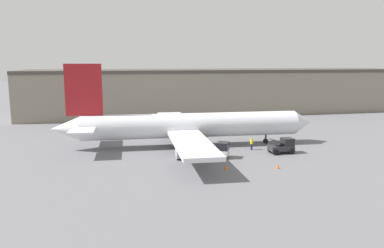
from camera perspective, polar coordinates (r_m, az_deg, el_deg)
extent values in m
plane|color=slate|center=(54.48, 0.00, -3.37)|extent=(400.00, 400.00, 0.00)
cube|color=gray|center=(90.72, 3.91, 4.85)|extent=(88.85, 17.61, 9.60)
cube|color=#47423D|center=(90.45, 3.94, 8.11)|extent=(88.85, 17.97, 0.70)
cylinder|color=silver|center=(53.88, 0.00, -0.18)|extent=(31.33, 5.17, 3.52)
cone|color=silver|center=(59.09, 16.48, 0.29)|extent=(2.99, 3.59, 3.45)
cone|color=silver|center=(53.86, -18.72, -0.70)|extent=(4.04, 3.54, 3.34)
cube|color=silver|center=(62.96, -2.82, 0.65)|extent=(5.16, 15.52, 0.50)
cube|color=silver|center=(44.63, 0.03, -3.03)|extent=(5.16, 15.52, 0.50)
cylinder|color=#ADADB2|center=(60.95, -2.56, -0.98)|extent=(3.46, 2.19, 2.01)
cylinder|color=#ADADB2|center=(47.15, -0.43, -4.09)|extent=(3.46, 2.19, 2.01)
cube|color=maroon|center=(52.86, -16.19, 5.01)|extent=(4.93, 0.62, 7.03)
cube|color=silver|center=(57.23, -15.53, 0.40)|extent=(3.39, 4.38, 0.24)
cube|color=silver|center=(49.65, -16.43, -1.00)|extent=(3.39, 4.38, 0.24)
cylinder|color=#38383D|center=(57.24, 11.16, -2.25)|extent=(0.28, 0.28, 1.31)
cylinder|color=black|center=(57.30, 11.15, -2.55)|extent=(0.72, 0.39, 0.70)
cylinder|color=#38383D|center=(51.90, -1.28, -3.28)|extent=(0.28, 0.28, 1.31)
cylinder|color=black|center=(51.94, -1.28, -3.50)|extent=(0.92, 0.40, 0.90)
cylinder|color=#38383D|center=(56.32, -1.95, -2.26)|extent=(0.28, 0.28, 1.31)
cylinder|color=black|center=(56.36, -1.95, -2.47)|extent=(0.92, 0.40, 0.90)
cylinder|color=#1E2338|center=(52.71, 9.05, -3.47)|extent=(0.28, 0.28, 0.83)
cylinder|color=yellow|center=(52.55, 9.07, -2.67)|extent=(0.38, 0.38, 0.66)
sphere|color=tan|center=(52.45, 9.09, -2.19)|extent=(0.24, 0.24, 0.24)
cube|color=silver|center=(48.08, 3.73, -4.32)|extent=(3.54, 3.01, 0.71)
cube|color=black|center=(47.70, 4.76, -3.38)|extent=(1.94, 2.01, 1.01)
cylinder|color=black|center=(47.13, 4.78, -5.06)|extent=(0.69, 0.55, 0.63)
cylinder|color=black|center=(48.76, 5.20, -4.57)|extent=(0.69, 0.55, 0.63)
cylinder|color=black|center=(47.62, 2.22, -4.88)|extent=(0.69, 0.55, 0.63)
cylinder|color=black|center=(49.22, 2.72, -4.41)|extent=(0.69, 0.55, 0.63)
cube|color=#2D2D33|center=(51.47, 13.41, -3.57)|extent=(3.27, 1.73, 0.68)
cube|color=black|center=(51.70, 14.34, -2.61)|extent=(1.45, 1.53, 0.96)
cube|color=#333333|center=(51.01, 12.86, -2.58)|extent=(2.04, 1.21, 0.77)
cylinder|color=black|center=(51.34, 14.95, -4.05)|extent=(0.79, 0.29, 0.79)
cylinder|color=black|center=(52.78, 14.08, -3.65)|extent=(0.79, 0.29, 0.79)
cylinder|color=black|center=(50.32, 12.67, -4.23)|extent=(0.79, 0.29, 0.79)
cylinder|color=black|center=(51.78, 11.85, -3.81)|extent=(0.79, 0.29, 0.79)
cone|color=#EF590F|center=(42.95, 5.13, -6.58)|extent=(0.36, 0.36, 0.55)
cone|color=#EF590F|center=(44.31, 12.94, -6.28)|extent=(0.36, 0.36, 0.55)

